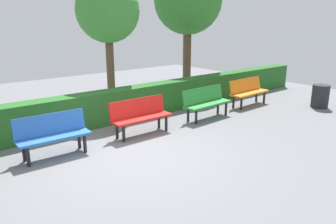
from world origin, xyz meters
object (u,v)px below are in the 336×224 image
(tree_near, at_px, (188,1))
(bench_blue, at_px, (53,133))
(bench_red, at_px, (140,115))
(bench_green, at_px, (206,101))
(bench_orange, at_px, (248,91))
(trash_bin, at_px, (320,96))
(tree_mid, at_px, (108,12))

(tree_near, bearing_deg, bench_blue, 26.25)
(bench_red, bearing_deg, bench_blue, 0.01)
(bench_green, bearing_deg, bench_orange, -178.41)
(bench_green, xyz_separation_m, trash_bin, (-3.62, 1.48, -0.12))
(tree_mid, bearing_deg, bench_green, 120.07)
(bench_red, relative_size, tree_near, 0.33)
(bench_red, relative_size, tree_mid, 0.40)
(bench_green, relative_size, trash_bin, 2.18)
(bench_blue, bearing_deg, bench_red, -178.67)
(bench_red, bearing_deg, bench_green, 179.34)
(bench_orange, distance_m, bench_green, 2.09)
(bench_orange, height_order, tree_mid, tree_mid)
(trash_bin, bearing_deg, tree_mid, -38.57)
(bench_blue, relative_size, trash_bin, 2.00)
(bench_orange, height_order, bench_blue, bench_blue)
(bench_red, distance_m, tree_near, 6.30)
(bench_orange, distance_m, tree_mid, 4.98)
(bench_orange, xyz_separation_m, bench_green, (2.08, 0.15, 0.00))
(tree_near, distance_m, tree_mid, 3.94)
(tree_near, distance_m, trash_bin, 5.84)
(tree_mid, bearing_deg, bench_blue, 42.16)
(bench_blue, relative_size, tree_near, 0.31)
(tree_mid, bearing_deg, trash_bin, 141.43)
(bench_red, distance_m, tree_mid, 3.59)
(bench_blue, distance_m, trash_bin, 8.08)
(bench_orange, bearing_deg, bench_blue, -1.09)
(tree_near, height_order, tree_mid, tree_near)
(bench_orange, distance_m, bench_blue, 6.39)
(bench_red, relative_size, bench_blue, 1.06)
(bench_blue, xyz_separation_m, tree_near, (-6.64, -3.28, 2.89))
(tree_mid, bearing_deg, tree_near, -169.07)
(bench_red, xyz_separation_m, trash_bin, (-5.81, 1.53, -0.12))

